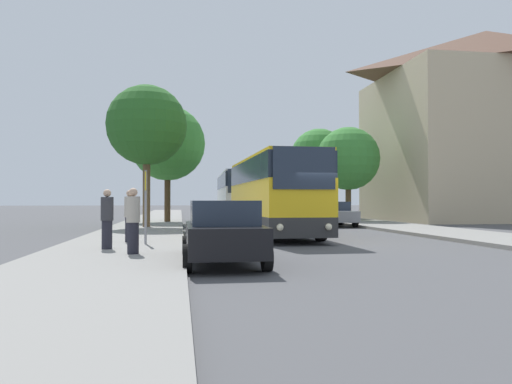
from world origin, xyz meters
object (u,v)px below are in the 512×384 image
object	(u,v)px
tree_left_near	(168,143)
tree_right_mid	(319,158)
bus_middle	(239,196)
bus_stop_sign	(146,198)
pedestrian_waiting_near	(130,216)
bus_front	(273,195)
parked_car_left_curb	(223,232)
parked_car_right_far	(284,209)
parked_car_right_near	(331,213)
pedestrian_walking_back	(107,219)
pedestrian_waiting_far	(133,221)
tree_right_far	(348,159)
tree_left_far	(147,126)
tree_right_near	(313,168)

from	to	relation	value
tree_left_near	tree_right_mid	bearing A→B (deg)	27.83
bus_middle	tree_right_mid	xyz separation A→B (m)	(7.33, 4.79, 3.29)
bus_stop_sign	pedestrian_waiting_near	distance (m)	1.24
bus_middle	pedestrian_waiting_near	xyz separation A→B (m)	(-5.85, -18.21, -0.83)
bus_front	tree_left_near	size ratio (longest dim) A/B	1.33
parked_car_left_curb	parked_car_right_far	size ratio (longest dim) A/B	0.87
parked_car_right_near	pedestrian_walking_back	bearing A→B (deg)	51.02
parked_car_left_curb	tree_left_near	size ratio (longest dim) A/B	0.52
pedestrian_waiting_far	tree_left_near	size ratio (longest dim) A/B	0.22
tree_right_far	parked_car_left_curb	bearing A→B (deg)	-116.07
bus_middle	tree_right_far	size ratio (longest dim) A/B	1.71
tree_left_far	bus_front	bearing A→B (deg)	-45.45
tree_left_far	tree_right_near	bearing A→B (deg)	54.38
pedestrian_waiting_near	tree_right_near	size ratio (longest dim) A/B	0.26
tree_right_mid	bus_stop_sign	bearing A→B (deg)	-117.76
parked_car_left_curb	bus_stop_sign	size ratio (longest dim) A/B	1.71
tree_right_near	tree_left_far	bearing A→B (deg)	-125.62
parked_car_right_far	tree_right_far	xyz separation A→B (m)	(2.61, -9.84, 3.78)
pedestrian_waiting_far	tree_right_far	size ratio (longest dim) A/B	0.26
parked_car_right_far	pedestrian_walking_back	size ratio (longest dim) A/B	2.70
parked_car_left_curb	pedestrian_walking_back	world-z (taller)	pedestrian_walking_back
parked_car_right_far	pedestrian_waiting_far	distance (m)	32.27
pedestrian_waiting_far	tree_right_mid	world-z (taller)	tree_right_mid
parked_car_left_curb	parked_car_right_near	xyz separation A→B (m)	(8.03, 17.16, -0.02)
pedestrian_waiting_far	tree_left_near	bearing A→B (deg)	99.57
bus_front	pedestrian_waiting_far	world-z (taller)	bus_front
tree_left_far	tree_right_far	world-z (taller)	tree_left_far
bus_front	parked_car_right_near	distance (m)	9.24
parked_car_left_curb	tree_right_near	bearing A→B (deg)	71.62
bus_stop_sign	tree_left_far	xyz separation A→B (m)	(-0.70, 10.94, 3.97)
tree_left_near	pedestrian_waiting_near	bearing A→B (deg)	-92.92
pedestrian_walking_back	tree_right_mid	distance (m)	29.12
parked_car_right_near	tree_right_near	distance (m)	19.89
tree_left_far	tree_right_near	size ratio (longest dim) A/B	1.14
parked_car_right_near	pedestrian_waiting_far	distance (m)	18.75
bus_front	tree_right_near	world-z (taller)	tree_right_near
parked_car_right_near	tree_left_far	world-z (taller)	tree_left_far
bus_front	bus_middle	xyz separation A→B (m)	(0.12, 14.11, 0.05)
pedestrian_waiting_far	tree_right_far	world-z (taller)	tree_right_far
tree_right_far	tree_right_near	bearing A→B (deg)	84.93
bus_stop_sign	tree_left_far	bearing A→B (deg)	93.66
parked_car_left_curb	pedestrian_waiting_near	size ratio (longest dim) A/B	2.31
parked_car_right_near	tree_left_near	world-z (taller)	tree_left_near
tree_left_near	tree_left_far	distance (m)	6.53
tree_right_near	tree_right_far	world-z (taller)	tree_right_near
pedestrian_waiting_far	bus_stop_sign	bearing A→B (deg)	98.27
tree_right_mid	tree_right_near	bearing A→B (deg)	78.27
bus_front	pedestrian_waiting_far	distance (m)	9.60
pedestrian_waiting_near	tree_right_mid	bearing A→B (deg)	124.62
tree_right_mid	parked_car_left_curb	bearing A→B (deg)	-110.24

